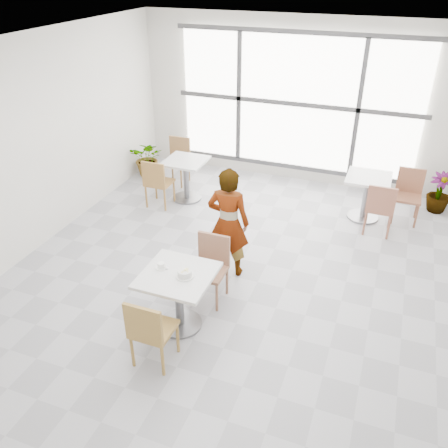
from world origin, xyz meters
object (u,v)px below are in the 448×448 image
(bg_table_right, at_px, (367,191))
(bg_chair_right_far, at_px, (409,192))
(chair_near, at_px, (150,329))
(chair_far, at_px, (211,263))
(person, at_px, (228,223))
(main_table, at_px, (178,290))
(plant_right, at_px, (439,193))
(bg_table_left, at_px, (186,174))
(coffee_cup, at_px, (161,266))
(bg_chair_right_near, at_px, (380,206))
(oatmeal_bowl, at_px, (185,273))
(bg_chair_left_far, at_px, (178,157))
(plant_left, at_px, (148,158))
(bg_chair_left_near, at_px, (157,181))

(bg_table_right, bearing_deg, bg_chair_right_far, 17.79)
(chair_near, height_order, bg_table_right, chair_near)
(chair_far, height_order, person, person)
(bg_table_right, relative_size, bg_chair_right_far, 0.86)
(bg_chair_right_far, bearing_deg, main_table, -123.03)
(chair_far, bearing_deg, plant_right, 51.80)
(person, xyz_separation_m, bg_table_left, (-1.47, 1.83, -0.29))
(chair_near, xyz_separation_m, coffee_cup, (-0.21, 0.71, 0.28))
(bg_table_right, bearing_deg, bg_chair_right_near, -62.59)
(bg_chair_right_far, bearing_deg, chair_near, -118.97)
(chair_near, bearing_deg, chair_far, -96.58)
(bg_table_right, bearing_deg, oatmeal_bowl, -115.36)
(bg_table_left, relative_size, bg_chair_right_near, 0.86)
(chair_near, relative_size, bg_table_left, 1.16)
(bg_table_left, relative_size, bg_chair_right_far, 0.86)
(main_table, bearing_deg, coffee_cup, 169.80)
(chair_near, distance_m, bg_table_right, 4.50)
(bg_table_right, bearing_deg, bg_chair_left_far, 176.54)
(main_table, relative_size, bg_chair_left_far, 0.92)
(oatmeal_bowl, distance_m, plant_right, 5.05)
(bg_table_right, bearing_deg, plant_right, 30.89)
(main_table, distance_m, coffee_cup, 0.34)
(chair_far, distance_m, plant_right, 4.47)
(chair_far, relative_size, person, 0.56)
(coffee_cup, bearing_deg, oatmeal_bowl, -9.22)
(main_table, height_order, coffee_cup, coffee_cup)
(bg_chair_left_far, relative_size, plant_right, 1.25)
(bg_table_right, relative_size, plant_left, 1.03)
(chair_near, bearing_deg, oatmeal_bowl, -99.75)
(main_table, distance_m, bg_chair_right_near, 3.60)
(bg_chair_left_near, xyz_separation_m, plant_left, (-0.80, 1.14, -0.14))
(person, bearing_deg, chair_far, 83.85)
(chair_far, relative_size, bg_chair_left_far, 1.00)
(bg_chair_left_near, height_order, plant_right, bg_chair_left_near)
(coffee_cup, bearing_deg, bg_table_left, 109.89)
(coffee_cup, height_order, bg_chair_right_near, bg_chair_right_near)
(bg_table_left, distance_m, plant_left, 1.33)
(main_table, xyz_separation_m, bg_chair_right_near, (2.00, 2.99, -0.02))
(person, relative_size, bg_table_right, 2.08)
(coffee_cup, height_order, bg_table_left, coffee_cup)
(plant_left, bearing_deg, main_table, -56.76)
(person, height_order, bg_table_left, person)
(chair_far, bearing_deg, plant_left, 129.98)
(main_table, height_order, bg_chair_right_near, bg_chair_right_near)
(coffee_cup, height_order, plant_left, coffee_cup)
(oatmeal_bowl, height_order, bg_chair_left_near, bg_chair_left_near)
(chair_near, relative_size, plant_right, 1.25)
(oatmeal_bowl, height_order, plant_left, oatmeal_bowl)
(main_table, height_order, bg_table_right, same)
(chair_near, relative_size, bg_chair_right_near, 1.00)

